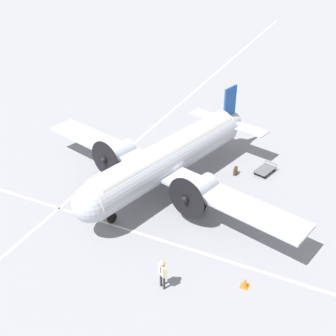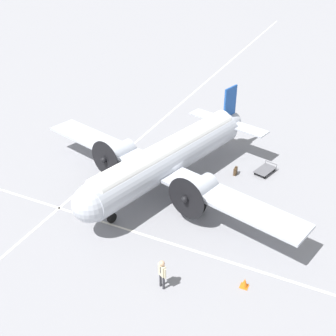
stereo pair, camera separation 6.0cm
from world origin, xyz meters
name	(u,v)px [view 1 (the left image)]	position (x,y,z in m)	size (l,w,h in m)	color
ground_plane	(168,186)	(0.00, 0.00, 0.00)	(300.00, 300.00, 0.00)	gray
apron_line_eastwest	(104,170)	(0.00, 5.59, 0.00)	(120.00, 0.16, 0.01)	silver
apron_line_northsouth	(130,231)	(-5.61, 0.00, 0.00)	(0.16, 120.00, 0.01)	silver
airliner_main	(164,160)	(-0.39, 0.11, 2.45)	(16.85, 21.86, 5.55)	#ADB2BC
crew_foreground	(162,272)	(-9.00, -3.91, 1.15)	(0.37, 0.59, 1.88)	#2D2D33
suitcase_near_door	(235,171)	(3.74, -3.97, 0.30)	(0.51, 0.18, 0.64)	#47331E
baggage_cart	(265,170)	(4.93, -5.98, 0.27)	(2.06, 1.52, 0.56)	#56565B
traffic_cone	(245,283)	(-7.07, -7.89, 0.27)	(0.45, 0.45, 0.59)	orange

